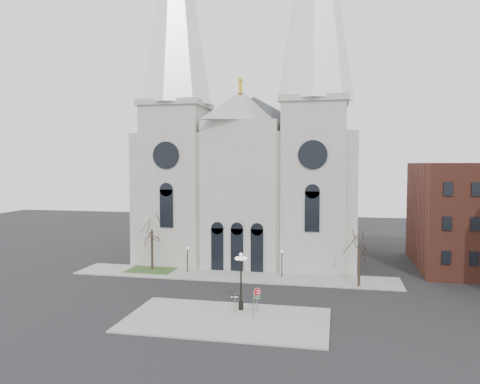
% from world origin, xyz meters
% --- Properties ---
extents(ground, '(160.00, 160.00, 0.00)m').
position_xyz_m(ground, '(0.00, 0.00, 0.00)').
color(ground, black).
rests_on(ground, ground).
extents(sidewalk_near, '(18.00, 10.00, 0.14)m').
position_xyz_m(sidewalk_near, '(3.00, -5.00, 0.07)').
color(sidewalk_near, gray).
rests_on(sidewalk_near, ground).
extents(sidewalk_far, '(40.00, 6.00, 0.14)m').
position_xyz_m(sidewalk_far, '(0.00, 11.00, 0.07)').
color(sidewalk_far, gray).
rests_on(sidewalk_far, ground).
extents(grass_patch, '(6.00, 5.00, 0.18)m').
position_xyz_m(grass_patch, '(-11.00, 12.00, 0.09)').
color(grass_patch, '#26401B').
rests_on(grass_patch, ground).
extents(cathedral, '(33.00, 26.66, 54.00)m').
position_xyz_m(cathedral, '(0.00, 22.86, 18.48)').
color(cathedral, '#A09D95').
rests_on(cathedral, ground).
extents(bg_building_brick, '(14.00, 18.00, 14.00)m').
position_xyz_m(bg_building_brick, '(30.00, 22.00, 7.00)').
color(bg_building_brick, brown).
rests_on(bg_building_brick, ground).
extents(tree_left, '(3.20, 3.20, 7.50)m').
position_xyz_m(tree_left, '(-11.00, 12.00, 5.58)').
color(tree_left, black).
rests_on(tree_left, ground).
extents(tree_right, '(3.20, 3.20, 6.00)m').
position_xyz_m(tree_right, '(15.00, 9.00, 4.47)').
color(tree_right, black).
rests_on(tree_right, ground).
extents(ped_lamp_left, '(0.32, 0.32, 3.26)m').
position_xyz_m(ped_lamp_left, '(-6.00, 11.50, 2.33)').
color(ped_lamp_left, black).
rests_on(ped_lamp_left, sidewalk_far).
extents(ped_lamp_right, '(0.32, 0.32, 3.26)m').
position_xyz_m(ped_lamp_right, '(6.00, 11.50, 2.33)').
color(ped_lamp_right, black).
rests_on(ped_lamp_right, sidewalk_far).
extents(stop_sign, '(0.77, 0.30, 2.24)m').
position_xyz_m(stop_sign, '(5.29, -2.30, 1.75)').
color(stop_sign, slate).
rests_on(stop_sign, sidewalk_near).
extents(globe_lamp, '(1.48, 1.48, 5.42)m').
position_xyz_m(globe_lamp, '(3.72, -2.13, 3.55)').
color(globe_lamp, black).
rests_on(globe_lamp, sidewalk_near).
extents(one_way_sign, '(0.80, 0.23, 1.86)m').
position_xyz_m(one_way_sign, '(3.47, -3.66, 1.43)').
color(one_way_sign, slate).
rests_on(one_way_sign, sidewalk_near).
extents(street_name_sign, '(0.66, 0.15, 2.08)m').
position_xyz_m(street_name_sign, '(5.36, -4.02, 1.38)').
color(street_name_sign, slate).
rests_on(street_name_sign, sidewalk_near).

